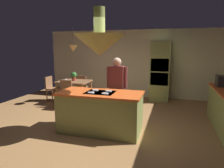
{
  "coord_description": "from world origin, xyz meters",
  "views": [
    {
      "loc": [
        1.5,
        -4.35,
        1.89
      ],
      "look_at": [
        0.1,
        0.4,
        1.0
      ],
      "focal_mm": 32.69,
      "sensor_mm": 36.0,
      "label": 1
    }
  ],
  "objects": [
    {
      "name": "chair_at_corner",
      "position": [
        -2.6,
        1.9,
        0.5
      ],
      "size": [
        0.4,
        0.4,
        0.87
      ],
      "rotation": [
        0.0,
        0.0,
        1.57
      ],
      "color": "brown",
      "rests_on": "ground"
    },
    {
      "name": "chair_by_back_wall",
      "position": [
        -1.7,
        2.56,
        0.5
      ],
      "size": [
        0.4,
        0.4,
        0.87
      ],
      "rotation": [
        0.0,
        0.0,
        3.14
      ],
      "color": "brown",
      "rests_on": "ground"
    },
    {
      "name": "dining_table",
      "position": [
        -1.7,
        1.9,
        0.66
      ],
      "size": [
        1.05,
        0.87,
        0.76
      ],
      "color": "brown",
      "rests_on": "ground"
    },
    {
      "name": "person_at_island",
      "position": [
        0.19,
        0.52,
        0.94
      ],
      "size": [
        0.53,
        0.22,
        1.64
      ],
      "color": "tan",
      "rests_on": "ground"
    },
    {
      "name": "kitchen_island",
      "position": [
        0.0,
        -0.2,
        0.46
      ],
      "size": [
        1.87,
        0.89,
        0.93
      ],
      "color": "#8C934C",
      "rests_on": "ground"
    },
    {
      "name": "cup_on_table",
      "position": [
        -1.9,
        1.68,
        0.81
      ],
      "size": [
        0.07,
        0.07,
        0.09
      ],
      "primitive_type": "cylinder",
      "color": "white",
      "rests_on": "dining_table"
    },
    {
      "name": "range_hood",
      "position": [
        0.0,
        -0.2,
        1.96
      ],
      "size": [
        1.1,
        1.1,
        1.0
      ],
      "color": "#8C934C"
    },
    {
      "name": "wall_back",
      "position": [
        0.0,
        3.45,
        1.27
      ],
      "size": [
        6.8,
        0.1,
        2.55
      ],
      "primitive_type": "cube",
      "color": "beige",
      "rests_on": "ground"
    },
    {
      "name": "oven_tower",
      "position": [
        1.1,
        3.04,
        1.05
      ],
      "size": [
        0.66,
        0.62,
        2.09
      ],
      "color": "#8C934C",
      "rests_on": "ground"
    },
    {
      "name": "ground",
      "position": [
        0.0,
        0.0,
        0.0
      ],
      "size": [
        8.16,
        8.16,
        0.0
      ],
      "primitive_type": "plane",
      "color": "#9E7042"
    },
    {
      "name": "chair_facing_island",
      "position": [
        -1.7,
        1.24,
        0.5
      ],
      "size": [
        0.4,
        0.4,
        0.87
      ],
      "color": "brown",
      "rests_on": "ground"
    },
    {
      "name": "pendant_light_over_table",
      "position": [
        -1.7,
        1.9,
        1.86
      ],
      "size": [
        0.32,
        0.32,
        0.82
      ],
      "color": "#E0B266"
    },
    {
      "name": "potted_plant_on_table",
      "position": [
        -1.73,
        1.96,
        0.93
      ],
      "size": [
        0.2,
        0.2,
        0.3
      ],
      "color": "#99382D",
      "rests_on": "dining_table"
    }
  ]
}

